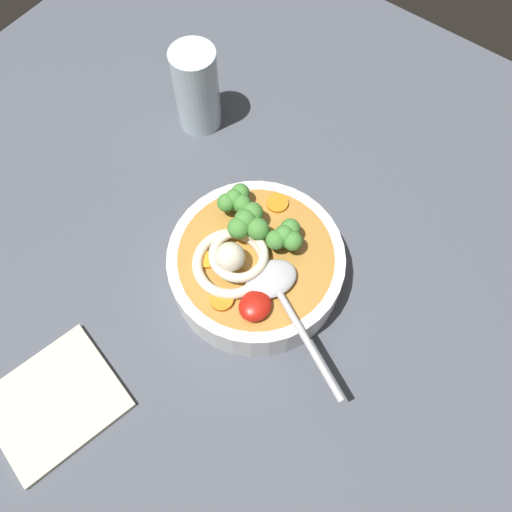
{
  "coord_description": "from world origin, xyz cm",
  "views": [
    {
      "loc": [
        -18.4,
        -18.78,
        63.21
      ],
      "look_at": [
        2.67,
        -2.9,
        8.59
      ],
      "focal_mm": 37.08,
      "sensor_mm": 36.0,
      "label": 1
    }
  ],
  "objects": [
    {
      "name": "table_slab",
      "position": [
        0.0,
        0.0,
        1.47
      ],
      "size": [
        110.6,
        110.6,
        2.93
      ],
      "primitive_type": "cube",
      "color": "#474C56",
      "rests_on": "ground"
    },
    {
      "name": "soup_bowl",
      "position": [
        2.67,
        -2.9,
        5.85
      ],
      "size": [
        20.67,
        20.67,
        5.66
      ],
      "color": "white",
      "rests_on": "table_slab"
    },
    {
      "name": "noodle_pile",
      "position": [
        0.6,
        -1.42,
        9.8
      ],
      "size": [
        9.66,
        9.48,
        3.88
      ],
      "color": "beige",
      "rests_on": "soup_bowl"
    },
    {
      "name": "soup_spoon",
      "position": [
        0.51,
        -7.42,
        9.39
      ],
      "size": [
        10.47,
        16.99,
        1.6
      ],
      "rotation": [
        0.0,
        0.0,
        4.27
      ],
      "color": "#B7B7BC",
      "rests_on": "soup_bowl"
    },
    {
      "name": "chili_sauce_dollop",
      "position": [
        -2.51,
        -6.68,
        9.45
      ],
      "size": [
        3.81,
        3.43,
        1.72
      ],
      "primitive_type": "ellipsoid",
      "color": "#B2190F",
      "rests_on": "soup_bowl"
    },
    {
      "name": "broccoli_floret_rear",
      "position": [
        4.53,
        -0.7,
        11.11
      ],
      "size": [
        5.08,
        4.37,
        4.01
      ],
      "color": "#7A9E60",
      "rests_on": "soup_bowl"
    },
    {
      "name": "broccoli_floret_near_spoon",
      "position": [
        6.27,
        2.76,
        10.73
      ],
      "size": [
        4.31,
        3.71,
        3.41
      ],
      "color": "#7A9E60",
      "rests_on": "soup_bowl"
    },
    {
      "name": "broccoli_floret_far",
      "position": [
        5.79,
        -4.73,
        10.82
      ],
      "size": [
        4.5,
        3.87,
        3.56
      ],
      "color": "#7A9E60",
      "rests_on": "soup_bowl"
    },
    {
      "name": "carrot_slice_center",
      "position": [
        -3.98,
        -3.18,
        8.92
      ],
      "size": [
        2.67,
        2.67,
        0.65
      ],
      "primitive_type": "cylinder",
      "color": "orange",
      "rests_on": "soup_bowl"
    },
    {
      "name": "carrot_slice_extra_b",
      "position": [
        9.78,
        -0.75,
        8.8
      ],
      "size": [
        2.62,
        2.62,
        0.43
      ],
      "primitive_type": "cylinder",
      "color": "orange",
      "rests_on": "soup_bowl"
    },
    {
      "name": "carrot_slice_right",
      "position": [
        -1.18,
        1.18,
        8.83
      ],
      "size": [
        2.04,
        2.04,
        0.48
      ],
      "primitive_type": "cylinder",
      "color": "orange",
      "rests_on": "soup_bowl"
    },
    {
      "name": "drinking_glass",
      "position": [
        17.53,
        18.31,
        9.14
      ],
      "size": [
        6.11,
        6.11,
        12.42
      ],
      "primitive_type": "cylinder",
      "color": "silver",
      "rests_on": "table_slab"
    },
    {
      "name": "folded_napkin",
      "position": [
        -23.18,
        5.63,
        3.33
      ],
      "size": [
        16.07,
        14.8,
        0.8
      ],
      "primitive_type": "cube",
      "rotation": [
        0.0,
        0.0,
        -0.24
      ],
      "color": "beige",
      "rests_on": "table_slab"
    }
  ]
}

